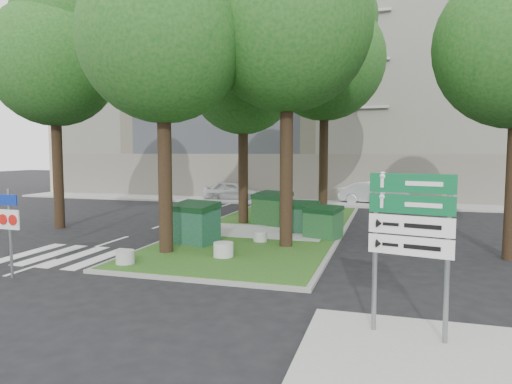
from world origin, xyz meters
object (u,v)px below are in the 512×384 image
at_px(dumpster_a, 195,223).
at_px(dumpster_d, 323,222).
at_px(dumpster_c, 301,217).
at_px(tree_median_near_right, 290,10).
at_px(tree_median_mid, 245,69).
at_px(litter_bin, 328,213).
at_px(traffic_sign_pole, 10,221).
at_px(bollard_right, 223,250).
at_px(car_white, 232,191).
at_px(bollard_mid, 260,236).
at_px(bollard_left, 125,257).
at_px(tree_median_near_left, 166,23).
at_px(tree_street_left, 56,50).
at_px(car_silver, 375,193).
at_px(tree_median_far, 327,49).
at_px(dumpster_b, 272,209).
at_px(directional_sign, 411,229).

bearing_deg(dumpster_a, dumpster_d, 45.49).
distance_m(dumpster_a, dumpster_c, 4.57).
xyz_separation_m(tree_median_near_right, tree_median_mid, (-3.00, 4.50, -1.01)).
xyz_separation_m(litter_bin, traffic_sign_pole, (-6.78, -11.87, 1.08)).
xyz_separation_m(bollard_right, litter_bin, (2.07, 8.48, 0.10)).
xyz_separation_m(dumpster_a, car_white, (-3.82, 14.81, -0.16)).
distance_m(tree_median_mid, traffic_sign_pole, 11.93).
bearing_deg(bollard_mid, tree_median_mid, 114.55).
bearing_deg(dumpster_a, bollard_left, -85.13).
bearing_deg(traffic_sign_pole, tree_median_near_right, 45.37).
bearing_deg(tree_median_near_left, tree_street_left, 153.43).
xyz_separation_m(bollard_left, car_white, (-3.12, 18.13, 0.35)).
distance_m(tree_median_near_right, car_silver, 16.62).
distance_m(tree_median_far, dumpster_c, 8.96).
height_order(tree_median_near_left, litter_bin, tree_median_near_left).
bearing_deg(dumpster_b, dumpster_d, -20.41).
bearing_deg(dumpster_c, traffic_sign_pole, -124.05).
height_order(dumpster_d, bollard_left, dumpster_d).
distance_m(bollard_left, car_white, 18.40).
xyz_separation_m(dumpster_c, dumpster_d, (1.00, -0.94, -0.02)).
relative_size(tree_median_near_left, bollard_left, 19.79).
bearing_deg(dumpster_b, tree_median_mid, -167.02).
height_order(dumpster_a, traffic_sign_pole, traffic_sign_pole).
distance_m(bollard_left, bollard_mid, 5.11).
relative_size(dumpster_a, bollard_right, 3.00).
distance_m(tree_street_left, directional_sign, 17.43).
bearing_deg(traffic_sign_pole, car_silver, 70.69).
bearing_deg(car_white, dumpster_d, -153.19).
distance_m(dumpster_c, bollard_left, 7.66).
height_order(dumpster_a, car_silver, dumpster_a).
bearing_deg(dumpster_a, bollard_mid, 40.02).
relative_size(litter_bin, traffic_sign_pole, 0.27).
distance_m(tree_median_mid, car_white, 12.38).
xyz_separation_m(tree_median_far, dumpster_a, (-3.49, -7.99, -7.49)).
xyz_separation_m(dumpster_c, directional_sign, (3.74, -9.75, 1.29)).
xyz_separation_m(tree_median_far, dumpster_d, (0.71, -5.67, -7.62)).
distance_m(tree_median_near_right, car_white, 17.59).
height_order(tree_median_near_right, dumpster_c, tree_median_near_right).
distance_m(dumpster_b, directional_sign, 12.51).
bearing_deg(litter_bin, bollard_left, -113.93).
xyz_separation_m(dumpster_c, car_silver, (2.46, 12.00, 0.01)).
bearing_deg(dumpster_b, bollard_left, -83.04).
height_order(tree_median_near_left, dumpster_c, tree_median_near_left).
distance_m(bollard_left, litter_bin, 11.05).
relative_size(tree_median_far, bollard_right, 19.46).
height_order(dumpster_b, car_silver, dumpster_b).
relative_size(tree_median_near_right, dumpster_a, 6.23).
bearing_deg(bollard_left, tree_street_left, 140.81).
relative_size(dumpster_b, car_silver, 0.43).
height_order(dumpster_d, directional_sign, directional_sign).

